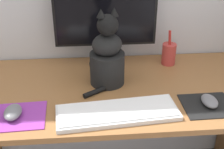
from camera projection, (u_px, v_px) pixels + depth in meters
name	position (u px, v px, depth m)	size (l,w,h in m)	color
desk	(117.00, 104.00, 1.44)	(1.48, 0.65, 0.71)	brown
monitor	(105.00, 17.00, 1.47)	(0.49, 0.17, 0.45)	black
keyboard	(117.00, 112.00, 1.21)	(0.49, 0.21, 0.02)	silver
mousepad_left	(18.00, 116.00, 1.21)	(0.22, 0.19, 0.00)	purple
mousepad_right	(208.00, 105.00, 1.27)	(0.21, 0.18, 0.00)	black
computer_mouse_left	(13.00, 112.00, 1.19)	(0.07, 0.10, 0.04)	slate
computer_mouse_right	(209.00, 101.00, 1.27)	(0.06, 0.10, 0.03)	slate
cat	(107.00, 57.00, 1.37)	(0.21, 0.23, 0.35)	black
pen_cup	(169.00, 54.00, 1.58)	(0.07, 0.07, 0.18)	#B23833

